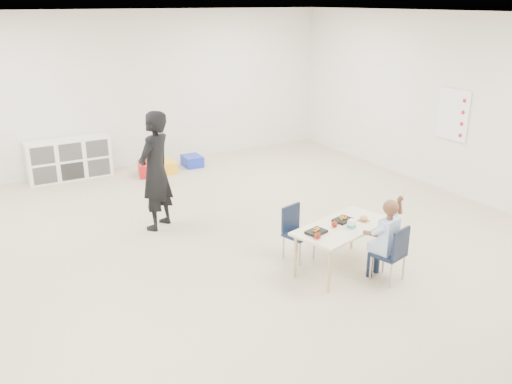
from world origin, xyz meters
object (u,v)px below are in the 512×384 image
table (342,247)px  adult (155,171)px  child (390,237)px  cubby_shelf (69,159)px  chair_near (388,253)px

table → adult: bearing=107.4°
table → child: size_ratio=1.26×
child → adult: (-1.68, 2.68, 0.29)m
child → cubby_shelf: 5.94m
table → chair_near: 0.54m
child → adult: bearing=107.2°
table → chair_near: (0.28, -0.46, 0.05)m
child → cubby_shelf: (-2.26, 5.49, -0.17)m
adult → table: bearing=84.8°
chair_near → child: child is taller
cubby_shelf → adult: 2.91m
chair_near → table: bearing=106.2°
child → adult: size_ratio=0.64×
adult → cubby_shelf: bearing=-115.7°
cubby_shelf → table: bearing=-68.5°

